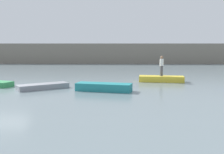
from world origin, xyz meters
TOP-DOWN VIEW (x-y plane):
  - ground_plane at (0.00, 0.00)m, footprint 120.00×120.00m
  - embankment_wall at (0.00, 25.12)m, footprint 80.00×1.20m
  - rowboat_grey at (2.33, 0.10)m, footprint 3.50×2.87m
  - rowboat_teal at (6.61, -0.71)m, footprint 3.83×1.89m
  - rowboat_yellow at (11.16, 3.90)m, footprint 3.75×1.55m
  - person_white_shirt at (11.16, 3.90)m, footprint 0.32×0.32m

SIDE VIEW (x-z plane):
  - ground_plane at x=0.00m, z-range 0.00..0.00m
  - rowboat_grey at x=2.33m, z-range 0.00..0.35m
  - rowboat_yellow at x=11.16m, z-range 0.00..0.47m
  - rowboat_teal at x=6.61m, z-range 0.00..0.52m
  - person_white_shirt at x=11.16m, z-range 0.58..2.25m
  - embankment_wall at x=0.00m, z-range 0.00..3.20m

